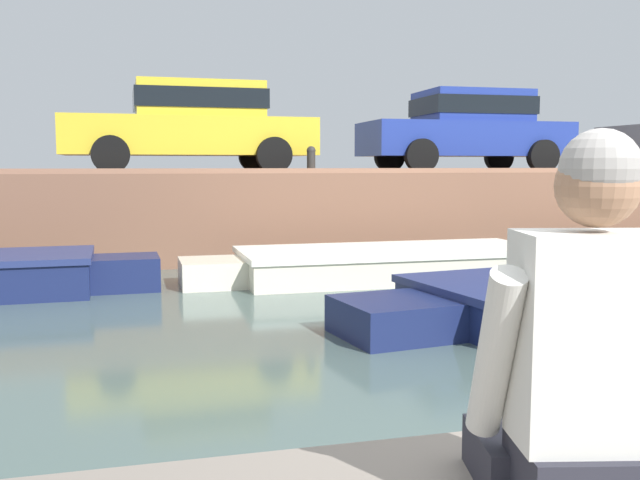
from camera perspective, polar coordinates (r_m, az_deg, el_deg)
The scene contains 10 objects.
ground_plane at distance 7.08m, azimuth -0.94°, elevation -7.30°, with size 400.00×400.00×0.00m, color #4C605B.
far_quay_wall at distance 14.41m, azimuth -8.22°, elevation 2.45°, with size 60.00×6.00×1.50m, color brown.
far_wall_coping at distance 11.52m, azimuth -6.61°, elevation 5.52°, with size 60.00×0.24×0.08m, color #9F6C52.
boat_moored_central_cream at distance 10.26m, azimuth 4.59°, elevation -1.90°, with size 5.17×1.74×0.44m.
motorboat_passing at distance 8.56m, azimuth 22.73°, elevation -3.92°, with size 6.32×2.59×0.92m.
car_left_inner_yellow at distance 12.75m, azimuth -10.14°, elevation 9.14°, with size 4.25×2.04×1.54m.
car_centre_blue at distance 14.17m, azimuth 11.66°, elevation 8.78°, with size 3.92×1.95×1.54m.
mooring_bollard_mid at distance 11.89m, azimuth -0.71°, elevation 6.53°, with size 0.15×0.15×0.45m.
person_seated_left at distance 1.92m, azimuth 20.27°, elevation -9.71°, with size 0.58×0.60×0.96m.
bottle_drink at distance 2.14m, azimuth 23.57°, elevation -16.03°, with size 0.06×0.06×0.20m.
Camera 1 is at (-1.65, -2.08, 1.63)m, focal length 40.00 mm.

